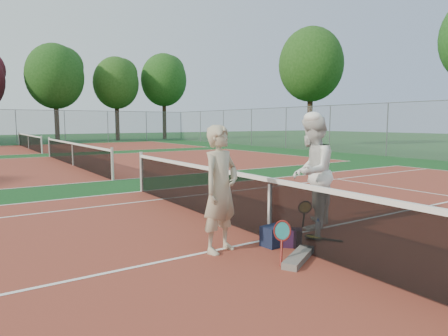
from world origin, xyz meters
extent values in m
plane|color=#103C17|center=(0.00, 0.00, 0.00)|extent=(130.00, 130.00, 0.00)
cube|color=maroon|center=(0.00, 0.00, 0.00)|extent=(23.77, 10.97, 0.01)
cube|color=maroon|center=(0.00, 13.50, 0.00)|extent=(23.77, 10.97, 0.01)
cube|color=maroon|center=(0.00, 27.00, 0.00)|extent=(23.77, 10.97, 0.01)
imported|color=#B3A78B|center=(-1.00, -0.07, 0.94)|extent=(0.79, 0.64, 1.87)
imported|color=white|center=(1.11, 0.17, 1.02)|extent=(1.24, 1.16, 2.03)
cube|color=black|center=(-0.15, -0.31, 0.16)|extent=(0.43, 0.31, 0.32)
cube|color=black|center=(0.03, -0.47, 0.14)|extent=(0.41, 0.40, 0.28)
cube|color=#5F5A56|center=(-0.31, -1.01, 0.05)|extent=(0.88, 0.62, 0.09)
cylinder|color=#C7E2FC|center=(0.68, -0.42, 0.15)|extent=(0.09, 0.09, 0.30)
cylinder|color=#382314|center=(3.83, 36.57, 2.52)|extent=(0.44, 0.44, 5.04)
ellipsoid|color=#184212|center=(3.83, 36.57, 6.30)|extent=(5.41, 5.41, 6.22)
cylinder|color=#382314|center=(10.06, 37.30, 2.43)|extent=(0.44, 0.44, 4.85)
ellipsoid|color=#1E4513|center=(10.06, 37.30, 6.07)|extent=(4.77, 4.77, 5.49)
cylinder|color=#382314|center=(15.76, 37.67, 2.69)|extent=(0.44, 0.44, 5.38)
ellipsoid|color=#194413|center=(15.76, 37.67, 6.73)|extent=(5.20, 5.20, 5.98)
cylinder|color=#382314|center=(19.73, 18.51, 2.61)|extent=(0.44, 0.44, 5.22)
ellipsoid|color=#1A4112|center=(19.73, 18.51, 6.52)|extent=(5.15, 5.15, 5.92)
camera|label=1|loc=(-4.13, -4.90, 1.91)|focal=32.00mm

